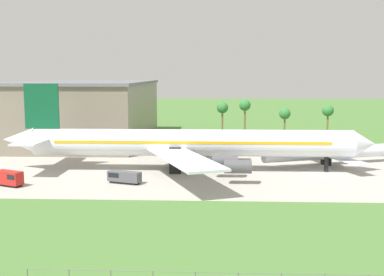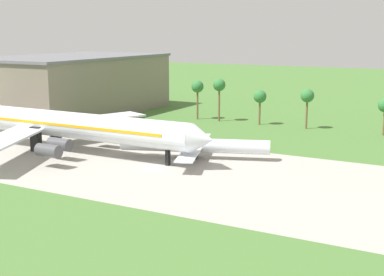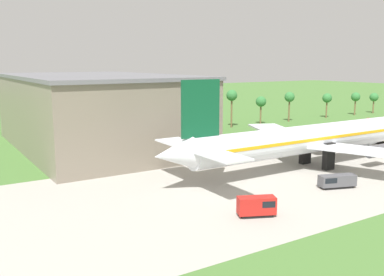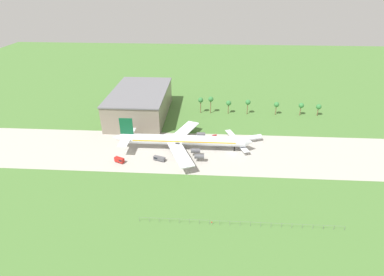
{
  "view_description": "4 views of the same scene",
  "coord_description": "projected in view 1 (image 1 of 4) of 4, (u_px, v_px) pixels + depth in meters",
  "views": [
    {
      "loc": [
        -22.41,
        -97.87,
        20.51
      ],
      "look_at": [
        -26.84,
        2.39,
        7.01
      ],
      "focal_mm": 45.0,
      "sensor_mm": 36.0,
      "label": 1
    },
    {
      "loc": [
        53.77,
        -84.67,
        25.99
      ],
      "look_at": [
        6.75,
        2.39,
        6.01
      ],
      "focal_mm": 50.0,
      "sensor_mm": 36.0,
      "label": 2
    },
    {
      "loc": [
        -97.51,
        -56.51,
        21.21
      ],
      "look_at": [
        -60.43,
        2.39,
        8.83
      ],
      "focal_mm": 40.0,
      "sensor_mm": 36.0,
      "label": 3
    },
    {
      "loc": [
        -13.5,
        -142.96,
        86.43
      ],
      "look_at": [
        -22.58,
        5.0,
        6.0
      ],
      "focal_mm": 28.0,
      "sensor_mm": 36.0,
      "label": 4
    }
  ],
  "objects": [
    {
      "name": "regional_aircraft",
      "position": [
        326.0,
        153.0,
        108.19
      ],
      "size": [
        30.1,
        27.38,
        8.27
      ],
      "color": "silver",
      "rests_on": "ground_plane"
    },
    {
      "name": "fuel_truck",
      "position": [
        123.0,
        177.0,
        90.28
      ],
      "size": [
        6.67,
        3.94,
        2.28
      ],
      "color": "black",
      "rests_on": "ground_plane"
    },
    {
      "name": "jet_airliner",
      "position": [
        186.0,
        143.0,
        101.46
      ],
      "size": [
        78.74,
        53.72,
        18.41
      ],
      "color": "silver",
      "rests_on": "ground_plane"
    },
    {
      "name": "baggage_tug",
      "position": [
        10.0,
        178.0,
        87.9
      ],
      "size": [
        5.62,
        3.95,
        2.81
      ],
      "color": "black",
      "rests_on": "ground_plane"
    },
    {
      "name": "taxiway_strip",
      "position": [
        322.0,
        174.0,
        98.65
      ],
      "size": [
        320.0,
        44.0,
        0.02
      ],
      "color": "#A8A399",
      "rests_on": "ground_plane"
    },
    {
      "name": "palm_tree_row",
      "position": [
        342.0,
        113.0,
        150.61
      ],
      "size": [
        85.49,
        3.6,
        12.37
      ],
      "color": "brown",
      "rests_on": "ground_plane"
    },
    {
      "name": "terminal_building",
      "position": [
        87.0,
        111.0,
        147.17
      ],
      "size": [
        36.72,
        61.2,
        18.14
      ],
      "color": "slate",
      "rests_on": "ground_plane"
    },
    {
      "name": "ground_plane",
      "position": [
        322.0,
        174.0,
        98.65
      ],
      "size": [
        600.0,
        600.0,
        0.0
      ],
      "primitive_type": "plane",
      "color": "#477233"
    }
  ]
}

